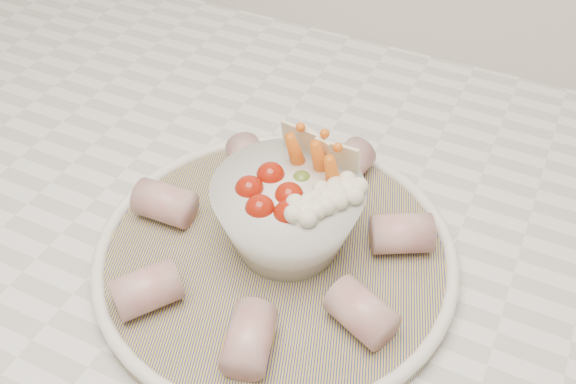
% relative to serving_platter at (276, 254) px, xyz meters
% --- Properties ---
extents(serving_platter, '(0.41, 0.41, 0.02)m').
position_rel_serving_platter_xyz_m(serving_platter, '(0.00, 0.00, 0.00)').
color(serving_platter, navy).
rests_on(serving_platter, kitchen_counter).
extents(veggie_bowl, '(0.13, 0.13, 0.10)m').
position_rel_serving_platter_xyz_m(veggie_bowl, '(0.01, 0.01, 0.04)').
color(veggie_bowl, silver).
rests_on(veggie_bowl, serving_platter).
extents(cured_meat_rolls, '(0.27, 0.28, 0.04)m').
position_rel_serving_platter_xyz_m(cured_meat_rolls, '(-0.00, 0.00, 0.02)').
color(cured_meat_rolls, '#A34A4F').
rests_on(cured_meat_rolls, serving_platter).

